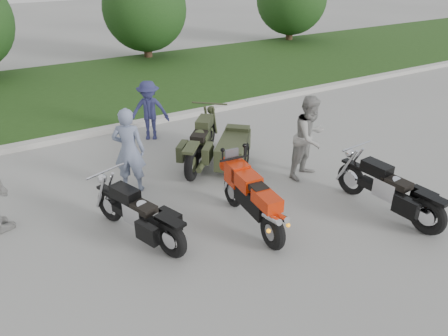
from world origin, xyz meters
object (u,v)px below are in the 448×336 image
sportbike_red (253,198)px  cruiser_sidecar (220,147)px  cruiser_right (392,193)px  person_stripe (129,150)px  cruiser_left (142,217)px  person_denim (149,111)px  person_grey (310,137)px

sportbike_red → cruiser_sidecar: sportbike_red is taller
cruiser_right → cruiser_sidecar: (-1.77, 3.46, -0.01)m
cruiser_right → person_stripe: person_stripe is taller
cruiser_left → person_denim: bearing=46.9°
cruiser_sidecar → person_grey: (1.45, -1.41, 0.46)m
cruiser_right → person_grey: size_ratio=1.31×
sportbike_red → cruiser_sidecar: 2.58m
person_stripe → person_grey: bearing=-167.3°
sportbike_red → cruiser_left: bearing=165.9°
sportbike_red → person_stripe: size_ratio=1.19×
sportbike_red → cruiser_left: size_ratio=0.97×
cruiser_sidecar → person_denim: 2.48m
cruiser_left → person_stripe: person_stripe is taller
sportbike_red → cruiser_right: (2.50, -1.00, -0.13)m
person_stripe → person_denim: person_stripe is taller
person_denim → cruiser_right: bearing=-38.4°
cruiser_left → cruiser_sidecar: (2.60, 1.82, 0.01)m
person_grey → person_stripe: bearing=143.8°
person_stripe → person_grey: person_grey is taller
cruiser_left → cruiser_sidecar: 3.18m
cruiser_sidecar → person_stripe: (-2.15, -0.03, 0.44)m
person_grey → cruiser_left: bearing=170.6°
cruiser_left → sportbike_red: bearing=-38.3°
cruiser_right → person_stripe: (-3.92, 3.43, 0.43)m
cruiser_left → cruiser_right: 4.67m
person_stripe → cruiser_left: bearing=109.5°
sportbike_red → person_stripe: bearing=125.1°
cruiser_left → cruiser_sidecar: bearing=15.7°
cruiser_left → cruiser_right: cruiser_right is taller
cruiser_right → person_denim: 6.33m
cruiser_left → person_stripe: size_ratio=1.23×
sportbike_red → person_denim: (-0.04, 4.79, 0.19)m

